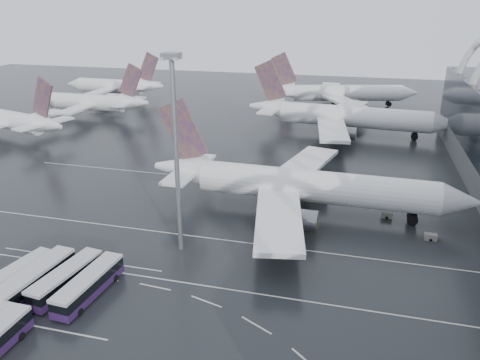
% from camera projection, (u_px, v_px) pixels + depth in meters
% --- Properties ---
extents(ground, '(420.00, 420.00, 0.00)m').
position_uv_depth(ground, '(225.00, 281.00, 68.57)').
color(ground, black).
rests_on(ground, ground).
extents(lane_marking_near, '(120.00, 0.25, 0.01)m').
position_uv_depth(lane_marking_near, '(221.00, 288.00, 66.77)').
color(lane_marking_near, beige).
rests_on(lane_marking_near, ground).
extents(lane_marking_mid, '(120.00, 0.25, 0.01)m').
position_uv_depth(lane_marking_mid, '(245.00, 243.00, 79.41)').
color(lane_marking_mid, beige).
rests_on(lane_marking_mid, ground).
extents(lane_marking_far, '(120.00, 0.25, 0.01)m').
position_uv_depth(lane_marking_far, '(276.00, 184.00, 104.70)').
color(lane_marking_far, beige).
rests_on(lane_marking_far, ground).
extents(bus_bay_line_south, '(28.00, 0.25, 0.01)m').
position_uv_depth(bus_bay_line_south, '(10.00, 321.00, 59.86)').
color(bus_bay_line_south, beige).
rests_on(bus_bay_line_south, ground).
extents(bus_bay_line_north, '(28.00, 0.25, 0.01)m').
position_uv_depth(bus_bay_line_north, '(80.00, 259.00, 74.31)').
color(bus_bay_line_north, beige).
rests_on(bus_bay_line_north, ground).
extents(airliner_main, '(61.84, 54.39, 20.99)m').
position_uv_depth(airliner_main, '(299.00, 186.00, 89.68)').
color(airliner_main, white).
rests_on(airliner_main, ground).
extents(airliner_gate_b, '(62.52, 56.05, 21.70)m').
position_uv_depth(airliner_gate_b, '(343.00, 117.00, 142.92)').
color(airliner_gate_b, white).
rests_on(airliner_gate_b, ground).
extents(airliner_gate_c, '(57.81, 52.53, 20.82)m').
position_uv_depth(airliner_gate_c, '(339.00, 93.00, 180.68)').
color(airliner_gate_c, white).
rests_on(airliner_gate_c, ground).
extents(jet_remote_west, '(44.20, 35.88, 19.44)m').
position_uv_depth(jet_remote_west, '(13.00, 121.00, 139.64)').
color(jet_remote_west, white).
rests_on(jet_remote_west, ground).
extents(jet_remote_mid, '(43.54, 34.99, 19.09)m').
position_uv_depth(jet_remote_mid, '(94.00, 103.00, 165.66)').
color(jet_remote_mid, white).
rests_on(jet_remote_mid, ground).
extents(jet_remote_far, '(44.72, 35.95, 19.58)m').
position_uv_depth(jet_remote_far, '(116.00, 86.00, 196.66)').
color(jet_remote_far, white).
rests_on(jet_remote_far, ground).
extents(bus_row_near_a, '(4.75, 12.89, 3.10)m').
position_uv_depth(bus_row_near_a, '(15.00, 277.00, 66.40)').
color(bus_row_near_a, '#281544').
rests_on(bus_row_near_a, ground).
extents(bus_row_near_b, '(4.28, 14.19, 3.44)m').
position_uv_depth(bus_row_near_b, '(34.00, 280.00, 65.43)').
color(bus_row_near_b, '#281544').
rests_on(bus_row_near_b, ground).
extents(bus_row_near_c, '(4.43, 13.15, 3.17)m').
position_uv_depth(bus_row_near_c, '(66.00, 278.00, 65.98)').
color(bus_row_near_c, '#281544').
rests_on(bus_row_near_c, ground).
extents(bus_row_near_d, '(3.76, 13.28, 3.23)m').
position_uv_depth(bus_row_near_d, '(89.00, 284.00, 64.50)').
color(bus_row_near_d, '#281544').
rests_on(bus_row_near_d, ground).
extents(floodlight_mast, '(2.42, 2.42, 31.54)m').
position_uv_depth(floodlight_mast, '(175.00, 133.00, 70.46)').
color(floodlight_mast, gray).
rests_on(floodlight_mast, ground).
extents(gse_cart_belly_b, '(2.05, 1.21, 1.12)m').
position_uv_depth(gse_cart_belly_b, '(387.00, 215.00, 88.45)').
color(gse_cart_belly_b, slate).
rests_on(gse_cart_belly_b, ground).
extents(gse_cart_belly_c, '(2.26, 1.34, 1.23)m').
position_uv_depth(gse_cart_belly_c, '(312.00, 224.00, 84.72)').
color(gse_cart_belly_c, gold).
rests_on(gse_cart_belly_c, ground).
extents(gse_cart_belly_d, '(2.05, 1.21, 1.12)m').
position_uv_depth(gse_cart_belly_d, '(431.00, 237.00, 80.16)').
color(gse_cart_belly_d, slate).
rests_on(gse_cart_belly_d, ground).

